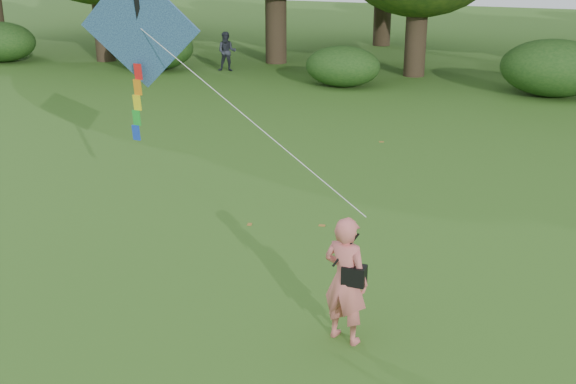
% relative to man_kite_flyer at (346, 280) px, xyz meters
% --- Properties ---
extents(ground, '(100.00, 100.00, 0.00)m').
position_rel_man_kite_flyer_xyz_m(ground, '(-0.69, -0.73, -0.87)').
color(ground, '#265114').
rests_on(ground, ground).
extents(man_kite_flyer, '(0.73, 0.58, 1.74)m').
position_rel_man_kite_flyer_xyz_m(man_kite_flyer, '(0.00, 0.00, 0.00)').
color(man_kite_flyer, '#E16D6A').
rests_on(man_kite_flyer, ground).
extents(bystander_left, '(0.88, 0.78, 1.53)m').
position_rel_man_kite_flyer_xyz_m(bystander_left, '(-9.80, 17.74, -0.10)').
color(bystander_left, '#2A2D38').
rests_on(bystander_left, ground).
extents(crossbody_bag, '(0.43, 0.20, 0.70)m').
position_rel_man_kite_flyer_xyz_m(crossbody_bag, '(0.12, -0.03, 0.11)').
color(crossbody_bag, black).
rests_on(crossbody_bag, ground).
extents(flying_kite, '(5.32, 2.44, 2.89)m').
position_rel_man_kite_flyer_xyz_m(flying_kite, '(-4.03, 2.03, 2.75)').
color(flying_kite, '#255FA1').
rests_on(flying_kite, ground).
extents(shrub_band, '(39.15, 3.22, 1.88)m').
position_rel_man_kite_flyer_xyz_m(shrub_band, '(-1.42, 16.87, -0.01)').
color(shrub_band, '#264919').
rests_on(shrub_band, ground).
extents(fallen_leaves, '(7.67, 14.39, 0.01)m').
position_rel_man_kite_flyer_xyz_m(fallen_leaves, '(0.85, 0.92, -0.86)').
color(fallen_leaves, '#9A652A').
rests_on(fallen_leaves, ground).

